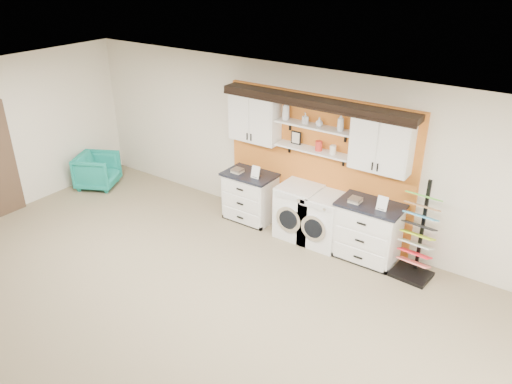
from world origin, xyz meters
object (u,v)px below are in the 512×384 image
Objects in this scene: base_cabinet_right at (368,231)px; washer at (299,211)px; base_cabinet_left at (250,196)px; sample_rack at (416,247)px; armchair at (97,171)px; dryer at (324,219)px.

washer is (-1.25, -0.00, -0.02)m from base_cabinet_right.
base_cabinet_left is at bearing 180.00° from base_cabinet_right.
sample_rack is 1.99× the size of armchair.
base_cabinet_left is 1.01m from washer.
washer is 0.60× the size of sample_rack.
base_cabinet_right is at bearing 0.25° from dryer.
armchair is at bearing -168.54° from base_cabinet_left.
washer is at bearing -0.19° from base_cabinet_left.
washer is 0.47m from dryer.
washer is at bearing -177.21° from sample_rack.
sample_rack is at bearing -111.98° from armchair.
armchair is (-4.85, -0.68, -0.10)m from dryer.
base_cabinet_left is 1.00× the size of washer.
base_cabinet_left is 1.19× the size of armchair.
washer is 1.03× the size of dryer.
base_cabinet_right is 1.25m from washer.
base_cabinet_right reaches higher than washer.
base_cabinet_right is 0.77m from sample_rack.
armchair is (-3.37, -0.68, -0.10)m from base_cabinet_left.
washer is at bearing -180.00° from dryer.
base_cabinet_left is 3.03m from sample_rack.
sample_rack is (1.55, -0.05, 0.05)m from dryer.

